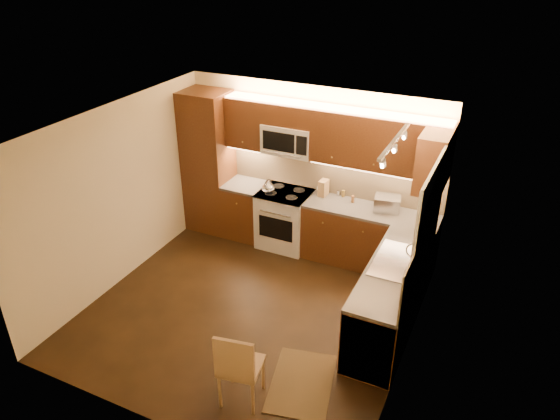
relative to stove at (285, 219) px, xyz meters
The scene contains 37 objects.
floor 1.76m from the stove, 79.85° to the right, with size 4.00×4.00×0.01m, color black.
ceiling 2.66m from the stove, 79.85° to the right, with size 4.00×4.00×0.01m, color beige.
wall_back 0.91m from the stove, 47.29° to the left, with size 4.00×0.01×2.50m, color beige.
wall_front 3.77m from the stove, 85.33° to the right, with size 4.00×0.01×2.50m, color beige.
wall_left 2.51m from the stove, 135.42° to the right, with size 0.01×4.00×2.50m, color beige.
wall_right 2.95m from the stove, 36.06° to the right, with size 0.01×4.00×2.50m, color beige.
pantry 1.52m from the stove, behind, with size 0.70×0.60×2.30m, color #401B0D.
base_cab_back_left 0.69m from the stove, behind, with size 0.62×0.60×0.86m, color #401B0D.
counter_back_left 0.81m from the stove, behind, with size 0.62×0.60×0.04m, color #3B3836.
base_cab_back_right 1.34m from the stove, ahead, with size 1.92×0.60×0.86m, color #401B0D.
counter_back_right 1.40m from the stove, ahead, with size 1.92×0.60×0.04m, color #3B3836.
base_cab_right 2.37m from the stove, 32.52° to the right, with size 0.60×2.00×0.86m, color #401B0D.
counter_right 2.41m from the stove, 32.52° to the right, with size 0.60×2.00×0.04m, color #3B3836.
dishwasher 2.81m from the stove, 44.64° to the right, with size 0.58×0.60×0.84m, color silver.
backsplash_back 1.03m from the stove, 25.86° to the left, with size 3.30×0.02×0.60m, color tan.
backsplash_right 2.72m from the stove, 29.11° to the right, with size 0.02×2.00×0.60m, color tan.
upper_cab_back_left 1.58m from the stove, 167.74° to the left, with size 0.62×0.35×0.75m, color #401B0D.
upper_cab_back_right 1.95m from the stove, ahead, with size 1.92×0.35×0.75m, color #401B0D.
upper_cab_bridge 1.64m from the stove, 90.00° to the left, with size 0.76×0.35×0.31m, color #401B0D.
upper_cab_right_corner 2.57m from the stove, ahead, with size 0.35×0.50×0.75m, color #401B0D.
stove is the anchor object (origin of this frame).
microwave 1.27m from the stove, 90.00° to the left, with size 0.76×0.38×0.44m, color silver, non-canonical shape.
window_frame 2.79m from the stove, 26.21° to the right, with size 0.03×1.44×1.24m, color silver.
window_blinds 2.77m from the stove, 26.41° to the right, with size 0.02×1.36×1.16m, color silver.
sink 2.35m from the stove, 29.36° to the right, with size 0.52×0.86×0.15m, color silver, non-canonical shape.
faucet 2.52m from the stove, 27.30° to the right, with size 0.20×0.04×0.30m, color silver, non-canonical shape.
track_light_bar 3.01m from the stove, 34.57° to the right, with size 0.04×1.20×0.03m, color silver.
kettle 0.62m from the stove, 152.39° to the right, with size 0.18×0.18×0.21m, color silver, non-canonical shape.
toaster_oven 1.64m from the stove, ahead, with size 0.36×0.27×0.22m, color silver.
knife_block 0.81m from the stove, 18.16° to the left, with size 0.11×0.18×0.24m, color #9F8148.
spice_jar_a 0.94m from the stove, 19.04° to the left, with size 0.05×0.05×0.08m, color silver.
spice_jar_b 1.00m from the stove, 17.61° to the left, with size 0.05×0.05×0.10m, color brown.
spice_jar_c 0.71m from the stove, 30.21° to the left, with size 0.05×0.05×0.10m, color silver.
spice_jar_d 1.14m from the stove, ahead, with size 0.05×0.05×0.10m, color brown.
soap_bottle 2.34m from the stove, 10.80° to the right, with size 0.09×0.09×0.21m, color silver.
rug 2.97m from the stove, 61.47° to the right, with size 0.65×0.98×0.01m, color black.
dining_chair 3.15m from the stove, 73.33° to the right, with size 0.42×0.42×0.94m, color #9F8148, non-canonical shape.
Camera 1 is at (2.67, -4.78, 4.37)m, focal length 33.53 mm.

